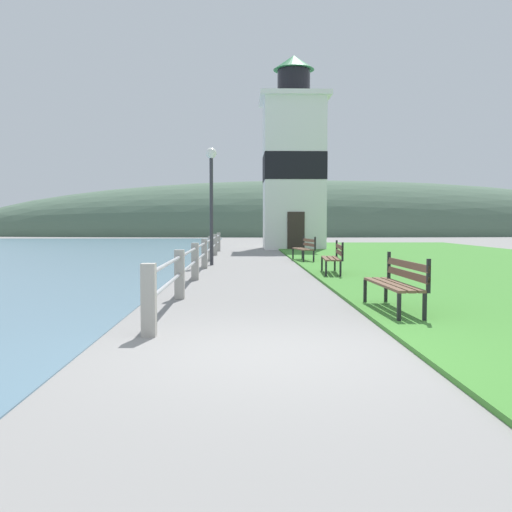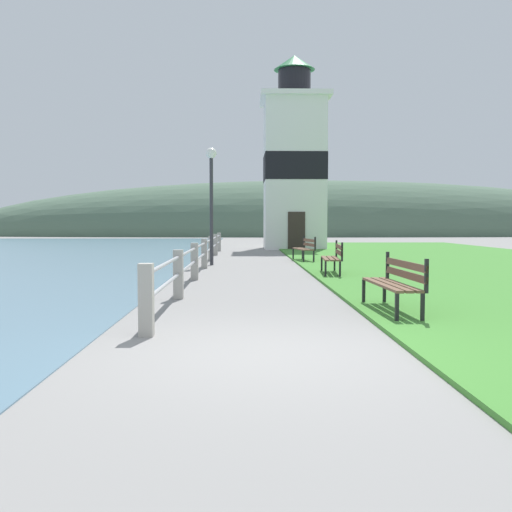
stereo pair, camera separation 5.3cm
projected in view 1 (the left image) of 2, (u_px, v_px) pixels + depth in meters
name	position (u px, v px, depth m)	size (l,w,h in m)	color
ground_plane	(270.00, 354.00, 6.31)	(160.00, 160.00, 0.00)	gray
grass_verge	(471.00, 264.00, 19.63)	(12.00, 39.49, 0.06)	#428433
seawall_railing	(204.00, 251.00, 17.91)	(0.18, 21.56, 0.94)	#A8A399
park_bench_near	(398.00, 280.00, 9.04)	(0.54, 2.00, 0.94)	brown
park_bench_midway	(334.00, 256.00, 15.54)	(0.62, 1.87, 0.94)	brown
park_bench_far	(305.00, 247.00, 21.00)	(0.70, 1.78, 0.94)	brown
lighthouse	(293.00, 165.00, 31.14)	(3.71, 3.71, 10.47)	white
lamp_post	(211.00, 184.00, 19.20)	(0.36, 0.36, 3.96)	#333338
distant_hillside	(318.00, 235.00, 62.71)	(80.00, 16.00, 12.00)	#4C6651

